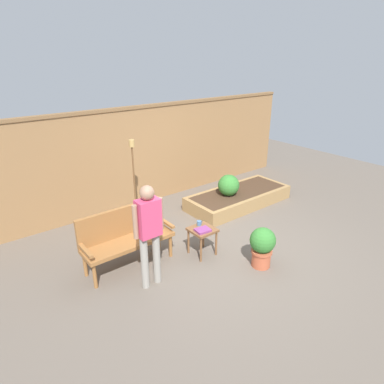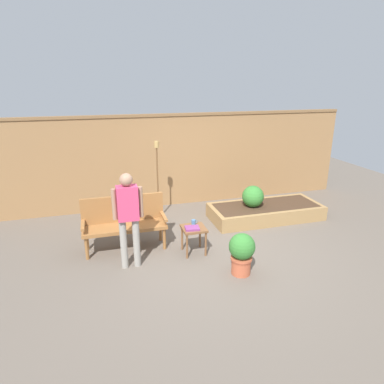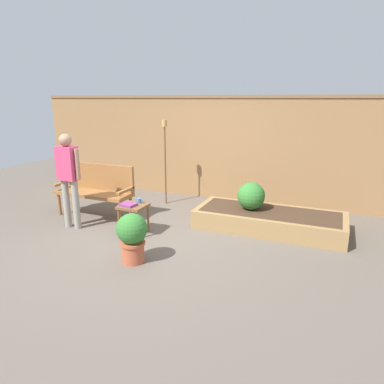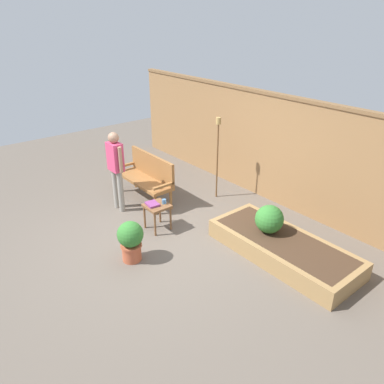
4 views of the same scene
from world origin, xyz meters
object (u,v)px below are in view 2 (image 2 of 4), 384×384
garden_bench (124,219)px  potted_boxwood (242,252)px  side_table (194,232)px  person_by_bench (128,213)px  cup_on_table (194,222)px  tiki_torch (157,167)px  book_on_table (192,228)px  shrub_near_bench (253,196)px

garden_bench → potted_boxwood: 2.16m
side_table → person_by_bench: (-1.10, -0.16, 0.54)m
cup_on_table → tiki_torch: tiki_torch is taller
cup_on_table → book_on_table: 0.21m
cup_on_table → potted_boxwood: (0.48, -0.97, -0.14)m
shrub_near_bench → person_by_bench: 3.01m
side_table → potted_boxwood: size_ratio=0.72×
garden_bench → potted_boxwood: size_ratio=2.16×
potted_boxwood → person_by_bench: person_by_bench is taller
person_by_bench → book_on_table: bearing=5.2°
shrub_near_bench → garden_bench: bearing=-169.3°
side_table → cup_on_table: cup_on_table is taller
potted_boxwood → tiki_torch: size_ratio=0.39×
garden_bench → person_by_bench: bearing=-88.0°
garden_bench → book_on_table: bearing=-29.4°
side_table → book_on_table: size_ratio=2.03×
potted_boxwood → tiki_torch: tiki_torch is taller
potted_boxwood → tiki_torch: bearing=107.9°
side_table → potted_boxwood: bearing=-58.5°
cup_on_table → tiki_torch: size_ratio=0.06×
book_on_table → person_by_bench: bearing=-168.1°
garden_bench → shrub_near_bench: bearing=10.7°
potted_boxwood → person_by_bench: size_ratio=0.43×
garden_bench → potted_boxwood: bearing=-40.2°
garden_bench → tiki_torch: size_ratio=0.85×
side_table → tiki_torch: 1.88m
potted_boxwood → shrub_near_bench: size_ratio=1.46×
side_table → shrub_near_bench: bearing=33.3°
cup_on_table → shrub_near_bench: (1.58, 0.94, 0.01)m
tiki_torch → person_by_bench: bearing=-113.4°
shrub_near_bench → book_on_table: bearing=-145.9°
cup_on_table → person_by_bench: 1.24m
book_on_table → potted_boxwood: 0.97m
side_table → tiki_torch: size_ratio=0.28×
shrub_near_bench → person_by_bench: size_ratio=0.29×
tiki_torch → cup_on_table: bearing=-77.8°
book_on_table → potted_boxwood: size_ratio=0.35×
tiki_torch → side_table: bearing=-79.9°
book_on_table → garden_bench: bearing=157.3°
book_on_table → shrub_near_bench: bearing=40.8°
garden_bench → side_table: (1.12, -0.54, -0.15)m
side_table → person_by_bench: size_ratio=0.31×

